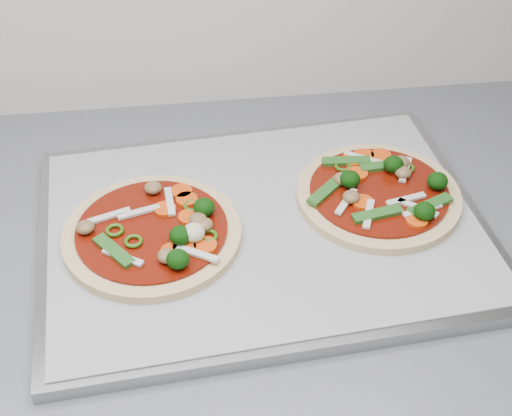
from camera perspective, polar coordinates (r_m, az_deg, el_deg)
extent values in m
cube|color=#939397|center=(0.81, 0.58, -1.61)|extent=(0.52, 0.40, 0.02)
cube|color=#9E9DA3|center=(0.80, 0.59, -1.13)|extent=(0.50, 0.38, 0.00)
cylinder|color=tan|center=(0.79, -8.30, -2.08)|extent=(0.20, 0.20, 0.01)
cylinder|color=#5E0D02|center=(0.78, -8.34, -1.70)|extent=(0.17, 0.17, 0.00)
ellipsoid|color=brown|center=(0.74, -7.16, -3.83)|extent=(0.02, 0.02, 0.01)
ellipsoid|color=#093606|center=(0.75, -6.07, -2.19)|extent=(0.03, 0.03, 0.02)
torus|color=#2E520E|center=(0.80, -5.13, 0.19)|extent=(0.03, 0.03, 0.00)
cube|color=#245B1E|center=(0.76, -11.30, -3.37)|extent=(0.05, 0.05, 0.00)
ellipsoid|color=brown|center=(0.79, -13.50, -1.50)|extent=(0.03, 0.03, 0.01)
cube|color=beige|center=(0.74, -4.68, -3.68)|extent=(0.05, 0.03, 0.00)
cylinder|color=#F03C00|center=(0.80, -7.29, -0.08)|extent=(0.03, 0.03, 0.00)
ellipsoid|color=beige|center=(0.76, -5.01, -1.98)|extent=(0.03, 0.03, 0.02)
cube|color=beige|center=(0.80, -11.66, -0.63)|extent=(0.05, 0.02, 0.00)
cube|color=beige|center=(0.75, -10.61, -3.88)|extent=(0.04, 0.03, 0.00)
cube|color=beige|center=(0.81, -6.91, 0.52)|extent=(0.01, 0.05, 0.00)
cylinder|color=#F03C00|center=(0.82, -5.98, 1.33)|extent=(0.03, 0.03, 0.00)
cylinder|color=#F03C00|center=(0.79, -5.34, -0.72)|extent=(0.03, 0.03, 0.00)
ellipsoid|color=brown|center=(0.77, -4.20, -1.33)|extent=(0.02, 0.02, 0.01)
torus|color=#2E520E|center=(0.77, -9.78, -2.63)|extent=(0.02, 0.02, 0.00)
ellipsoid|color=brown|center=(0.79, -4.28, 0.18)|extent=(0.02, 0.02, 0.01)
ellipsoid|color=#093606|center=(0.73, -6.27, -4.09)|extent=(0.03, 0.03, 0.02)
cylinder|color=#F03C00|center=(0.75, -6.71, -3.48)|extent=(0.03, 0.03, 0.00)
torus|color=#2E520E|center=(0.78, -11.24, -1.75)|extent=(0.02, 0.02, 0.00)
cylinder|color=#F03C00|center=(0.81, -5.57, 0.68)|extent=(0.03, 0.03, 0.00)
ellipsoid|color=brown|center=(0.82, -8.25, 1.62)|extent=(0.02, 0.02, 0.01)
ellipsoid|color=#093606|center=(0.79, -4.18, 0.06)|extent=(0.03, 0.03, 0.02)
cylinder|color=#F03C00|center=(0.75, -5.74, -3.17)|extent=(0.04, 0.04, 0.00)
ellipsoid|color=brown|center=(0.78, -4.66, -0.92)|extent=(0.03, 0.03, 0.01)
cube|color=beige|center=(0.80, -9.36, -0.33)|extent=(0.05, 0.02, 0.00)
torus|color=#2E520E|center=(0.77, -5.46, -1.95)|extent=(0.03, 0.03, 0.00)
cylinder|color=#F03C00|center=(0.75, -4.07, -3.00)|extent=(0.03, 0.03, 0.00)
torus|color=#2E520E|center=(0.76, -3.81, -2.25)|extent=(0.02, 0.02, 0.00)
cylinder|color=tan|center=(0.84, 9.76, 1.00)|extent=(0.22, 0.22, 0.01)
cylinder|color=#5E0D02|center=(0.84, 9.82, 1.36)|extent=(0.19, 0.19, 0.00)
ellipsoid|color=#093606|center=(0.80, 13.33, -0.26)|extent=(0.03, 0.03, 0.02)
ellipsoid|color=brown|center=(0.81, 7.63, 0.88)|extent=(0.02, 0.02, 0.01)
cube|color=#245B1E|center=(0.80, 9.71, -0.47)|extent=(0.06, 0.02, 0.00)
cylinder|color=#F03C00|center=(0.80, 12.74, -0.96)|extent=(0.03, 0.03, 0.00)
cube|color=beige|center=(0.87, 11.87, 3.02)|extent=(0.03, 0.05, 0.00)
cube|color=#245B1E|center=(0.87, 7.25, 3.74)|extent=(0.06, 0.02, 0.00)
cube|color=beige|center=(0.81, 13.17, -0.16)|extent=(0.05, 0.02, 0.00)
cube|color=beige|center=(0.88, 8.57, 3.95)|extent=(0.04, 0.03, 0.00)
cube|color=#245B1E|center=(0.82, 13.75, 0.21)|extent=(0.06, 0.04, 0.00)
cube|color=beige|center=(0.80, 9.00, -0.48)|extent=(0.02, 0.05, 0.00)
ellipsoid|color=#093606|center=(0.86, 10.94, 3.45)|extent=(0.03, 0.03, 0.02)
torus|color=#2E520E|center=(0.87, 11.94, 3.16)|extent=(0.03, 0.03, 0.00)
cylinder|color=#F03C00|center=(0.87, 7.68, 3.82)|extent=(0.03, 0.03, 0.00)
cube|color=beige|center=(0.82, 12.82, 0.01)|extent=(0.04, 0.04, 0.00)
cylinder|color=#F03C00|center=(0.87, 11.23, 3.18)|extent=(0.03, 0.03, 0.00)
cylinder|color=#F03C00|center=(0.85, 8.11, 2.74)|extent=(0.03, 0.03, 0.00)
torus|color=#2E520E|center=(0.86, 6.95, 3.35)|extent=(0.03, 0.03, 0.00)
cube|color=beige|center=(0.82, 11.92, 0.68)|extent=(0.05, 0.02, 0.00)
cylinder|color=#F03C00|center=(0.89, 9.96, 4.16)|extent=(0.03, 0.03, 0.00)
cylinder|color=#F03C00|center=(0.88, 8.63, 4.17)|extent=(0.03, 0.03, 0.00)
cube|color=beige|center=(0.81, 7.23, 0.51)|extent=(0.03, 0.04, 0.00)
ellipsoid|color=brown|center=(0.83, 6.90, 2.34)|extent=(0.03, 0.03, 0.01)
cylinder|color=#F03C00|center=(0.81, 8.56, 0.45)|extent=(0.04, 0.04, 0.00)
ellipsoid|color=brown|center=(0.86, 11.70, 2.80)|extent=(0.03, 0.03, 0.01)
ellipsoid|color=brown|center=(0.87, 11.56, 3.63)|extent=(0.03, 0.03, 0.01)
cube|color=#245B1E|center=(0.82, 5.62, 1.38)|extent=(0.05, 0.05, 0.00)
ellipsoid|color=brown|center=(0.83, 7.35, 2.26)|extent=(0.03, 0.03, 0.01)
ellipsoid|color=#093606|center=(0.83, 7.52, 2.30)|extent=(0.03, 0.03, 0.02)
cube|color=#245B1E|center=(0.87, 10.14, 3.35)|extent=(0.06, 0.02, 0.00)
ellipsoid|color=#093606|center=(0.85, 14.32, 2.11)|extent=(0.03, 0.03, 0.02)
torus|color=#2E520E|center=(0.88, 11.07, 3.60)|extent=(0.03, 0.03, 0.00)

